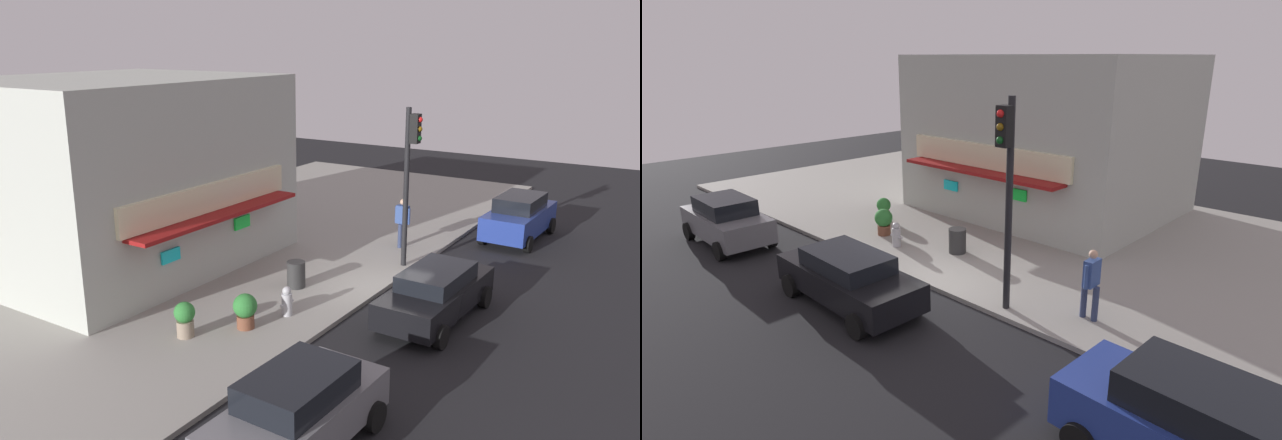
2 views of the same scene
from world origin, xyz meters
TOP-DOWN VIEW (x-y plane):
  - ground_plane at (0.00, 0.00)m, footprint 51.95×51.95m
  - sidewalk at (0.00, 6.79)m, footprint 34.63×13.57m
  - corner_building at (-2.18, 8.93)m, footprint 9.63×8.85m
  - traffic_light at (2.46, 0.32)m, footprint 0.32×0.58m
  - fire_hydrant at (-3.11, 1.37)m, footprint 0.54×0.30m
  - trash_can at (-1.18, 2.38)m, footprint 0.58×0.58m
  - pedestrian at (4.32, 1.38)m, footprint 0.48×0.61m
  - potted_plant_by_doorway at (-5.63, 2.82)m, footprint 0.55×0.55m
  - potted_plant_by_window at (-4.38, 1.83)m, footprint 0.65×0.65m
  - parked_car_grey at (-7.95, -2.31)m, footprint 4.11×2.05m
  - parked_car_blue at (8.06, -1.89)m, footprint 4.37×2.07m
  - parked_car_black at (-0.84, -2.12)m, footprint 4.59×2.04m

SIDE VIEW (x-z plane):
  - ground_plane at x=0.00m, z-range 0.00..0.00m
  - sidewalk at x=0.00m, z-range 0.00..0.13m
  - fire_hydrant at x=-3.11m, z-range 0.12..0.97m
  - trash_can at x=-1.18m, z-range 0.13..0.96m
  - potted_plant_by_doorway at x=-5.63m, z-range 0.18..1.13m
  - potted_plant_by_window at x=-4.38m, z-range 0.19..1.15m
  - parked_car_black at x=-0.84m, z-range 0.04..1.54m
  - parked_car_grey at x=-7.95m, z-range 0.02..1.69m
  - parked_car_blue at x=8.06m, z-range 0.02..1.78m
  - pedestrian at x=4.32m, z-range 0.24..2.06m
  - corner_building at x=-2.18m, z-range 0.13..6.42m
  - traffic_light at x=2.46m, z-range 0.88..6.25m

